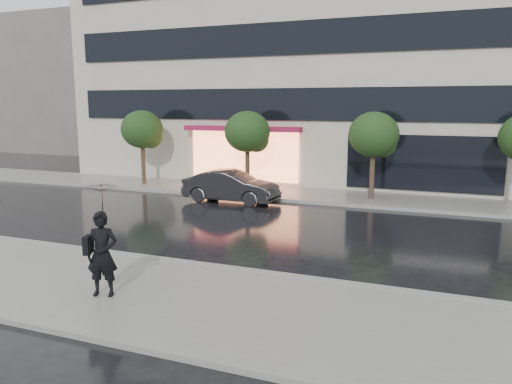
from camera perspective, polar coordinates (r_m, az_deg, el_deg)
The scene contains 12 objects.
ground at distance 14.46m, azimuth -5.27°, elevation -7.37°, with size 120.00×120.00×0.00m, color black.
sidewalk_near at distance 11.80m, azimuth -12.55°, elevation -11.35°, with size 60.00×4.50×0.12m, color slate.
sidewalk_far at distance 23.78m, azimuth 5.94°, elevation -0.32°, with size 60.00×3.50×0.12m, color slate.
curb_near at distance 13.59m, azimuth -7.19°, elevation -8.23°, with size 60.00×0.25×0.14m, color gray.
curb_far at distance 22.12m, azimuth 4.71°, elevation -1.06°, with size 60.00×0.25×0.14m, color gray.
office_building at distance 31.25m, azimuth 10.31°, elevation 18.51°, with size 30.00×12.76×18.00m.
bg_building_left at distance 51.42m, azimuth -20.63°, elevation 11.29°, with size 14.00×10.00×12.00m, color #59544F.
tree_far_west at distance 27.05m, azimuth -12.76°, elevation 6.84°, with size 2.20×2.20×3.99m.
tree_mid_west at distance 24.19m, azimuth -0.84°, elevation 6.74°, with size 2.20×2.20×3.99m.
tree_mid_east at distance 22.59m, azimuth 13.46°, elevation 6.23°, with size 2.20×2.20×3.99m.
parked_car at distance 22.16m, azimuth -2.87°, elevation 0.65°, with size 1.49×4.28×1.41m, color black.
pedestrian_with_umbrella at distance 11.34m, azimuth -17.19°, elevation -3.78°, with size 1.14×1.16×2.53m.
Camera 1 is at (6.28, -12.28, 4.31)m, focal length 35.00 mm.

